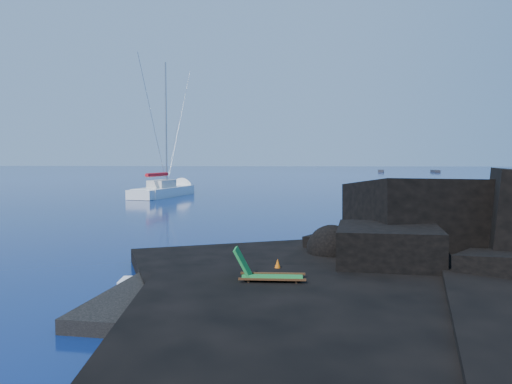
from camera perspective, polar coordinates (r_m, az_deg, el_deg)
ground at (r=13.78m, az=-18.01°, el=-12.40°), size 400.00×400.00×0.00m
beach at (r=13.32m, az=1.60°, el=-12.78°), size 9.08×6.86×0.70m
surf_foam at (r=17.67m, az=3.85°, el=-8.58°), size 10.00×8.00×0.06m
sailboat at (r=49.93m, az=-10.42°, el=-0.48°), size 5.61×12.87×13.22m
deck_chair at (r=13.19m, az=1.90°, el=-8.62°), size 1.79×0.79×1.23m
towel at (r=13.95m, az=8.23°, el=-10.44°), size 2.15×1.30×0.05m
sunbather at (r=13.92m, az=8.23°, el=-9.88°), size 1.74×0.71×0.23m
marker_cone at (r=14.69m, az=2.48°, el=-8.69°), size 0.43×0.43×0.54m
distant_boat_a at (r=132.73m, az=14.10°, el=2.22°), size 2.32×4.80×0.61m
distant_boat_b at (r=134.49m, az=19.82°, el=2.12°), size 1.55×4.59×0.61m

